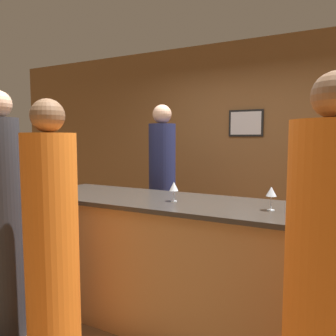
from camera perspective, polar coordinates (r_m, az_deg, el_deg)
The scene contains 9 objects.
ground_plane at distance 3.01m, azimuth 4.29°, elevation -26.10°, with size 14.00×14.00×0.00m, color brown.
back_wall at distance 4.35m, azimuth 14.17°, elevation 2.98°, with size 8.00×0.08×2.80m.
bar_counter at distance 2.77m, azimuth 4.37°, elevation -16.67°, with size 2.93×0.78×1.06m.
bartender at distance 3.62m, azimuth -1.02°, elevation -5.11°, with size 0.29×0.29×1.92m.
guest_0 at distance 1.72m, azimuth 25.89°, elevation -19.69°, with size 0.37×0.37×1.85m.
guest_1 at distance 2.84m, azimuth -26.73°, elevation -8.55°, with size 0.28×0.28×1.92m.
guest_2 at distance 2.45m, azimuth -19.59°, elevation -12.04°, with size 0.37×0.37×1.83m.
wine_glass_0 at distance 2.40m, azimuth 17.54°, elevation -4.04°, with size 0.07×0.07×0.17m.
wine_glass_1 at distance 2.61m, azimuth 1.02°, elevation -3.30°, with size 0.07×0.07×0.16m.
Camera 1 is at (1.00, -2.36, 1.57)m, focal length 35.00 mm.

